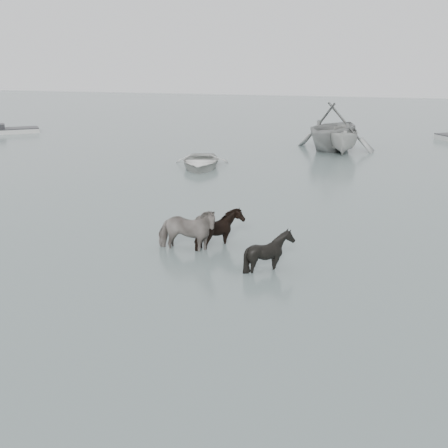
{
  "coord_description": "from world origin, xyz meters",
  "views": [
    {
      "loc": [
        2.66,
        -13.87,
        5.95
      ],
      "look_at": [
        -1.58,
        1.8,
        1.0
      ],
      "focal_mm": 45.0,
      "sensor_mm": 36.0,
      "label": 1
    }
  ],
  "objects_px": {
    "pony_pinto": "(186,225)",
    "rowboat_lead": "(200,160)",
    "pony_dark": "(220,225)",
    "pony_black": "(269,246)"
  },
  "relations": [
    {
      "from": "pony_pinto",
      "to": "pony_dark",
      "type": "distance_m",
      "value": 1.13
    },
    {
      "from": "pony_pinto",
      "to": "rowboat_lead",
      "type": "height_order",
      "value": "pony_pinto"
    },
    {
      "from": "pony_dark",
      "to": "pony_black",
      "type": "relative_size",
      "value": 1.02
    },
    {
      "from": "pony_black",
      "to": "pony_dark",
      "type": "bearing_deg",
      "value": 53.74
    },
    {
      "from": "pony_black",
      "to": "rowboat_lead",
      "type": "xyz_separation_m",
      "value": [
        -6.41,
        13.83,
        -0.28
      ]
    },
    {
      "from": "pony_pinto",
      "to": "rowboat_lead",
      "type": "bearing_deg",
      "value": 14.56
    },
    {
      "from": "pony_dark",
      "to": "pony_pinto",
      "type": "bearing_deg",
      "value": 132.22
    },
    {
      "from": "pony_pinto",
      "to": "pony_dark",
      "type": "bearing_deg",
      "value": -55.72
    },
    {
      "from": "rowboat_lead",
      "to": "pony_dark",
      "type": "bearing_deg",
      "value": -82.67
    },
    {
      "from": "pony_pinto",
      "to": "rowboat_lead",
      "type": "distance_m",
      "value": 13.46
    }
  ]
}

